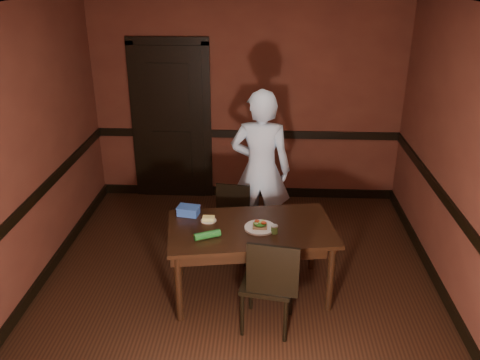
# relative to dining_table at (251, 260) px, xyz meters

# --- Properties ---
(floor) EXTENTS (4.00, 4.50, 0.01)m
(floor) POSITION_rel_dining_table_xyz_m (-0.12, -0.00, -0.36)
(floor) COLOR black
(floor) RESTS_ON ground
(ceiling) EXTENTS (4.00, 4.50, 0.01)m
(ceiling) POSITION_rel_dining_table_xyz_m (-0.12, -0.00, 2.34)
(ceiling) COLOR silver
(ceiling) RESTS_ON ground
(wall_back) EXTENTS (4.00, 0.02, 2.70)m
(wall_back) POSITION_rel_dining_table_xyz_m (-0.12, 2.25, 0.99)
(wall_back) COLOR #56261A
(wall_back) RESTS_ON ground
(wall_front) EXTENTS (4.00, 0.02, 2.70)m
(wall_front) POSITION_rel_dining_table_xyz_m (-0.12, -2.25, 0.99)
(wall_front) COLOR #56261A
(wall_front) RESTS_ON ground
(wall_left) EXTENTS (0.02, 4.50, 2.70)m
(wall_left) POSITION_rel_dining_table_xyz_m (-2.12, -0.00, 0.99)
(wall_left) COLOR #56261A
(wall_left) RESTS_ON ground
(wall_right) EXTENTS (0.02, 4.50, 2.70)m
(wall_right) POSITION_rel_dining_table_xyz_m (1.88, -0.00, 0.99)
(wall_right) COLOR #56261A
(wall_right) RESTS_ON ground
(dado_back) EXTENTS (4.00, 0.03, 0.10)m
(dado_back) POSITION_rel_dining_table_xyz_m (-0.12, 2.23, 0.54)
(dado_back) COLOR black
(dado_back) RESTS_ON ground
(dado_left) EXTENTS (0.03, 4.50, 0.10)m
(dado_left) POSITION_rel_dining_table_xyz_m (-2.11, -0.00, 0.54)
(dado_left) COLOR black
(dado_left) RESTS_ON ground
(dado_right) EXTENTS (0.03, 4.50, 0.10)m
(dado_right) POSITION_rel_dining_table_xyz_m (1.86, -0.00, 0.54)
(dado_right) COLOR black
(dado_right) RESTS_ON ground
(baseboard_back) EXTENTS (4.00, 0.03, 0.12)m
(baseboard_back) POSITION_rel_dining_table_xyz_m (-0.12, 2.23, -0.30)
(baseboard_back) COLOR black
(baseboard_back) RESTS_ON ground
(baseboard_left) EXTENTS (0.03, 4.50, 0.12)m
(baseboard_left) POSITION_rel_dining_table_xyz_m (-2.11, -0.00, -0.30)
(baseboard_left) COLOR black
(baseboard_left) RESTS_ON ground
(baseboard_right) EXTENTS (0.03, 4.50, 0.12)m
(baseboard_right) POSITION_rel_dining_table_xyz_m (1.86, -0.00, -0.30)
(baseboard_right) COLOR black
(baseboard_right) RESTS_ON ground
(door) EXTENTS (1.05, 0.07, 2.20)m
(door) POSITION_rel_dining_table_xyz_m (-1.12, 2.21, 0.73)
(door) COLOR black
(door) RESTS_ON ground
(dining_table) EXTENTS (1.66, 1.09, 0.72)m
(dining_table) POSITION_rel_dining_table_xyz_m (0.00, 0.00, 0.00)
(dining_table) COLOR black
(dining_table) RESTS_ON floor
(chair_far) EXTENTS (0.43, 0.43, 0.80)m
(chair_far) POSITION_rel_dining_table_xyz_m (-0.19, 0.63, 0.04)
(chair_far) COLOR black
(chair_far) RESTS_ON floor
(chair_near) EXTENTS (0.50, 0.50, 0.93)m
(chair_near) POSITION_rel_dining_table_xyz_m (0.16, -0.48, 0.10)
(chair_near) COLOR black
(chair_near) RESTS_ON floor
(person) EXTENTS (0.69, 0.49, 1.81)m
(person) POSITION_rel_dining_table_xyz_m (0.08, 0.97, 0.54)
(person) COLOR silver
(person) RESTS_ON floor
(sandwich_plate) EXTENTS (0.29, 0.29, 0.07)m
(sandwich_plate) POSITION_rel_dining_table_xyz_m (0.08, -0.03, 0.38)
(sandwich_plate) COLOR white
(sandwich_plate) RESTS_ON dining_table
(sauce_jar) EXTENTS (0.07, 0.07, 0.08)m
(sauce_jar) POSITION_rel_dining_table_xyz_m (0.22, -0.10, 0.40)
(sauce_jar) COLOR #588B3D
(sauce_jar) RESTS_ON dining_table
(cheese_saucer) EXTENTS (0.15, 0.15, 0.05)m
(cheese_saucer) POSITION_rel_dining_table_xyz_m (-0.41, 0.10, 0.38)
(cheese_saucer) COLOR white
(cheese_saucer) RESTS_ON dining_table
(food_tub) EXTENTS (0.23, 0.18, 0.09)m
(food_tub) POSITION_rel_dining_table_xyz_m (-0.62, 0.22, 0.41)
(food_tub) COLOR #3258B1
(food_tub) RESTS_ON dining_table
(wrapped_veg) EXTENTS (0.25, 0.16, 0.07)m
(wrapped_veg) POSITION_rel_dining_table_xyz_m (-0.39, -0.23, 0.40)
(wrapped_veg) COLOR #1A561D
(wrapped_veg) RESTS_ON dining_table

